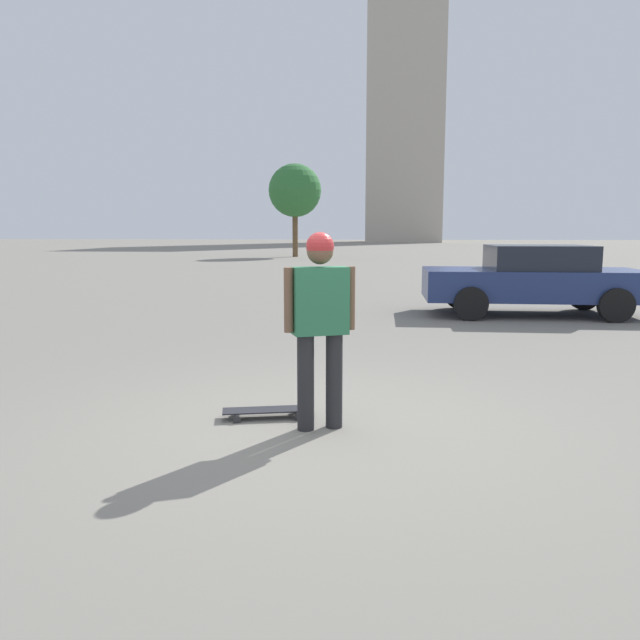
# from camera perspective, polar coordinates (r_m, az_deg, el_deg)

# --- Properties ---
(ground_plane) EXTENTS (220.00, 220.00, 0.00)m
(ground_plane) POSITION_cam_1_polar(r_m,az_deg,el_deg) (5.33, 0.00, -9.86)
(ground_plane) COLOR gray
(person) EXTENTS (0.36, 0.56, 1.64)m
(person) POSITION_cam_1_polar(r_m,az_deg,el_deg) (5.11, 0.00, 0.55)
(person) COLOR #262628
(person) RESTS_ON ground_plane
(skateboard) EXTENTS (0.40, 0.81, 0.08)m
(skateboard) POSITION_cam_1_polar(r_m,az_deg,el_deg) (5.61, -4.88, -8.27)
(skateboard) COLOR #232328
(skateboard) RESTS_ON ground_plane
(car_parked_near) EXTENTS (2.07, 4.18, 1.37)m
(car_parked_near) POSITION_cam_1_polar(r_m,az_deg,el_deg) (12.93, 18.91, 3.59)
(car_parked_near) COLOR navy
(car_parked_near) RESTS_ON ground_plane
(building_block_distant) EXTENTS (12.06, 10.39, 36.24)m
(building_block_distant) POSITION_cam_1_polar(r_m,az_deg,el_deg) (93.48, 7.77, 18.26)
(building_block_distant) COLOR #B2A899
(building_block_distant) RESTS_ON ground_plane
(tree_distant) EXTENTS (3.30, 3.30, 5.78)m
(tree_distant) POSITION_cam_1_polar(r_m,az_deg,el_deg) (39.77, -2.31, 11.72)
(tree_distant) COLOR brown
(tree_distant) RESTS_ON ground_plane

